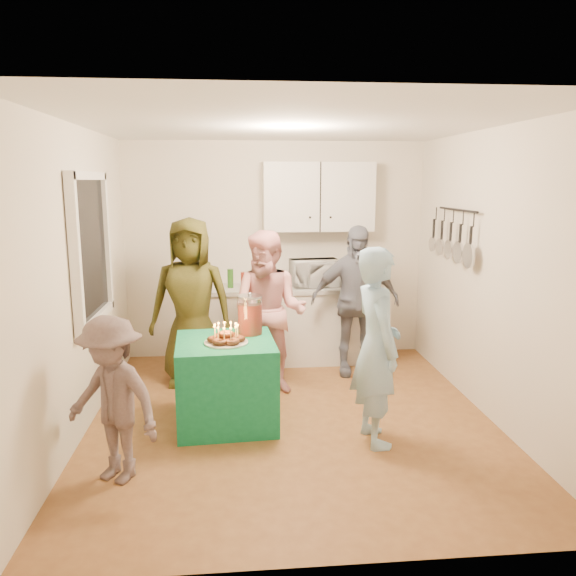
{
  "coord_description": "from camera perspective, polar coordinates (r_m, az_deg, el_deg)",
  "views": [
    {
      "loc": [
        -0.48,
        -4.78,
        2.14
      ],
      "look_at": [
        0.0,
        0.35,
        1.15
      ],
      "focal_mm": 35.0,
      "sensor_mm": 36.0,
      "label": 1
    }
  ],
  "objects": [
    {
      "name": "microwave",
      "position": [
        6.63,
        2.78,
        1.54
      ],
      "size": [
        0.61,
        0.45,
        0.31
      ],
      "primitive_type": "imported",
      "rotation": [
        0.0,
        0.0,
        0.13
      ],
      "color": "white",
      "rests_on": "countertop"
    },
    {
      "name": "counter",
      "position": [
        6.73,
        0.63,
        -3.84
      ],
      "size": [
        2.2,
        0.58,
        0.86
      ],
      "primitive_type": "cube",
      "color": "white",
      "rests_on": "floor"
    },
    {
      "name": "countertop",
      "position": [
        6.63,
        0.64,
        -0.03
      ],
      "size": [
        2.24,
        0.62,
        0.05
      ],
      "primitive_type": "cube",
      "color": "beige",
      "rests_on": "counter"
    },
    {
      "name": "woman_back_left",
      "position": [
        5.98,
        -9.81,
        -1.39
      ],
      "size": [
        0.94,
        0.68,
        1.77
      ],
      "primitive_type": "imported",
      "rotation": [
        0.0,
        0.0,
        -0.14
      ],
      "color": "brown",
      "rests_on": "floor"
    },
    {
      "name": "upper_cabinet",
      "position": [
        6.7,
        3.11,
        9.24
      ],
      "size": [
        1.3,
        0.3,
        0.8
      ],
      "primitive_type": "cube",
      "color": "white",
      "rests_on": "back_wall"
    },
    {
      "name": "ceiling",
      "position": [
        4.82,
        0.4,
        16.36
      ],
      "size": [
        4.0,
        4.0,
        0.0
      ],
      "primitive_type": "plane",
      "color": "white",
      "rests_on": "floor"
    },
    {
      "name": "party_table",
      "position": [
        5.08,
        -6.32,
        -9.45
      ],
      "size": [
        0.9,
        0.9,
        0.76
      ],
      "primitive_type": "cube",
      "rotation": [
        0.0,
        0.0,
        0.07
      ],
      "color": "#127A47",
      "rests_on": "floor"
    },
    {
      "name": "man_birthday",
      "position": [
        4.63,
        8.99,
        -5.9
      ],
      "size": [
        0.45,
        0.63,
        1.63
      ],
      "primitive_type": "imported",
      "rotation": [
        0.0,
        0.0,
        1.68
      ],
      "color": "#9FC9E7",
      "rests_on": "floor"
    },
    {
      "name": "woman_back_right",
      "position": [
        6.24,
        6.81,
        -1.28
      ],
      "size": [
        1.0,
        0.47,
        1.67
      ],
      "primitive_type": "imported",
      "rotation": [
        0.0,
        0.0,
        -0.07
      ],
      "color": "black",
      "rests_on": "floor"
    },
    {
      "name": "left_wall",
      "position": [
        5.03,
        -20.49,
        0.57
      ],
      "size": [
        4.0,
        4.0,
        0.0
      ],
      "primitive_type": "plane",
      "color": "silver",
      "rests_on": "floor"
    },
    {
      "name": "punch_jar",
      "position": [
        5.11,
        -3.88,
        -2.84
      ],
      "size": [
        0.22,
        0.22,
        0.34
      ],
      "primitive_type": "cylinder",
      "color": "red",
      "rests_on": "party_table"
    },
    {
      "name": "pot_rack",
      "position": [
        5.93,
        16.54,
        5.2
      ],
      "size": [
        0.12,
        1.0,
        0.6
      ],
      "primitive_type": "cube",
      "color": "black",
      "rests_on": "right_wall"
    },
    {
      "name": "floor",
      "position": [
        5.26,
        0.36,
        -13.14
      ],
      "size": [
        4.0,
        4.0,
        0.0
      ],
      "primitive_type": "plane",
      "color": "brown",
      "rests_on": "ground"
    },
    {
      "name": "woman_back_center",
      "position": [
        5.67,
        -1.94,
        -2.51
      ],
      "size": [
        0.98,
        0.88,
        1.65
      ],
      "primitive_type": "imported",
      "rotation": [
        0.0,
        0.0,
        -0.38
      ],
      "color": "pink",
      "rests_on": "floor"
    },
    {
      "name": "child_near_left",
      "position": [
        4.24,
        -17.42,
        -10.77
      ],
      "size": [
        0.91,
        0.8,
        1.22
      ],
      "primitive_type": "imported",
      "rotation": [
        0.0,
        0.0,
        -0.54
      ],
      "color": "#554444",
      "rests_on": "floor"
    },
    {
      "name": "back_wall",
      "position": [
        6.85,
        -1.28,
        3.82
      ],
      "size": [
        3.6,
        3.6,
        0.0
      ],
      "primitive_type": "plane",
      "color": "silver",
      "rests_on": "floor"
    },
    {
      "name": "window_night",
      "position": [
        5.27,
        -19.52,
        3.84
      ],
      "size": [
        0.04,
        1.0,
        1.2
      ],
      "primitive_type": "cube",
      "color": "black",
      "rests_on": "left_wall"
    },
    {
      "name": "right_wall",
      "position": [
        5.36,
        19.92,
        1.21
      ],
      "size": [
        4.0,
        4.0,
        0.0
      ],
      "primitive_type": "plane",
      "color": "silver",
      "rests_on": "floor"
    },
    {
      "name": "donut_cake",
      "position": [
        4.86,
        -6.32,
        -4.57
      ],
      "size": [
        0.38,
        0.38,
        0.18
      ],
      "primitive_type": null,
      "color": "#381C0C",
      "rests_on": "party_table"
    }
  ]
}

